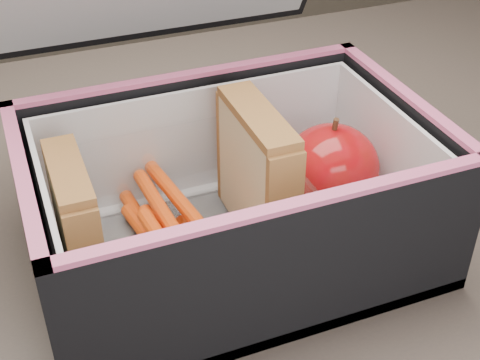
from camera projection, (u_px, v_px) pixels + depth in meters
The scene contains 8 objects.
kitchen_table at pixel (228, 298), 0.63m from camera, with size 1.20×0.80×0.75m.
lunch_bag at pixel (230, 185), 0.51m from camera, with size 0.30×0.30×0.28m.
plastic_tub at pixel (171, 214), 0.50m from camera, with size 0.18×0.13×0.07m, color white, non-canonical shape.
sandwich_left at pixel (76, 222), 0.47m from camera, with size 0.02×0.08×0.09m.
sandwich_right at pixel (257, 173), 0.51m from camera, with size 0.03×0.10×0.11m.
carrot_sticks at pixel (169, 237), 0.51m from camera, with size 0.05×0.16×0.03m.
paper_napkin at pixel (320, 204), 0.57m from camera, with size 0.08×0.08×0.01m, color white.
red_apple at pixel (331, 168), 0.54m from camera, with size 0.09×0.09×0.08m.
Camera 1 is at (-0.15, -0.42, 1.11)m, focal length 50.00 mm.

